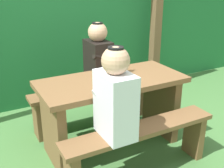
{
  "coord_description": "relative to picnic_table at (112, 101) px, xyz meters",
  "views": [
    {
      "loc": [
        -1.19,
        -2.21,
        1.67
      ],
      "look_at": [
        0.0,
        0.0,
        0.68
      ],
      "focal_mm": 45.34,
      "sensor_mm": 36.0,
      "label": 1
    }
  ],
  "objects": [
    {
      "name": "ground_plane",
      "position": [
        0.0,
        0.0,
        -0.5
      ],
      "size": [
        12.0,
        12.0,
        0.0
      ],
      "primitive_type": "plane",
      "color": "#46783C"
    },
    {
      "name": "hedge_backdrop",
      "position": [
        0.0,
        1.7,
        0.49
      ],
      "size": [
        6.4,
        0.76,
        1.97
      ],
      "primitive_type": "cube",
      "color": "#1F6933",
      "rests_on": "ground_plane"
    },
    {
      "name": "pergola_post_right",
      "position": [
        1.29,
        1.07,
        0.57
      ],
      "size": [
        0.12,
        0.12,
        2.14
      ],
      "primitive_type": "cube",
      "color": "brown",
      "rests_on": "ground_plane"
    },
    {
      "name": "picnic_table",
      "position": [
        0.0,
        0.0,
        0.0
      ],
      "size": [
        1.4,
        0.64,
        0.73
      ],
      "color": "brown",
      "rests_on": "ground_plane"
    },
    {
      "name": "bench_near",
      "position": [
        0.0,
        -0.51,
        -0.17
      ],
      "size": [
        1.4,
        0.24,
        0.47
      ],
      "color": "brown",
      "rests_on": "ground_plane"
    },
    {
      "name": "bench_far",
      "position": [
        0.0,
        0.51,
        -0.17
      ],
      "size": [
        1.4,
        0.24,
        0.47
      ],
      "color": "brown",
      "rests_on": "ground_plane"
    },
    {
      "name": "person_white_shirt",
      "position": [
        -0.24,
        -0.51,
        0.3
      ],
      "size": [
        0.25,
        0.35,
        0.72
      ],
      "color": "silver",
      "rests_on": "bench_near"
    },
    {
      "name": "person_black_coat",
      "position": [
        0.1,
        0.51,
        0.3
      ],
      "size": [
        0.25,
        0.35,
        0.72
      ],
      "color": "black",
      "rests_on": "bench_far"
    },
    {
      "name": "drinking_glass",
      "position": [
        -0.0,
        0.02,
        0.27
      ],
      "size": [
        0.07,
        0.07,
        0.08
      ],
      "primitive_type": "cylinder",
      "color": "silver",
      "rests_on": "picnic_table"
    },
    {
      "name": "bottle_left",
      "position": [
        0.18,
        0.11,
        0.33
      ],
      "size": [
        0.06,
        0.06,
        0.24
      ],
      "color": "silver",
      "rests_on": "picnic_table"
    }
  ]
}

